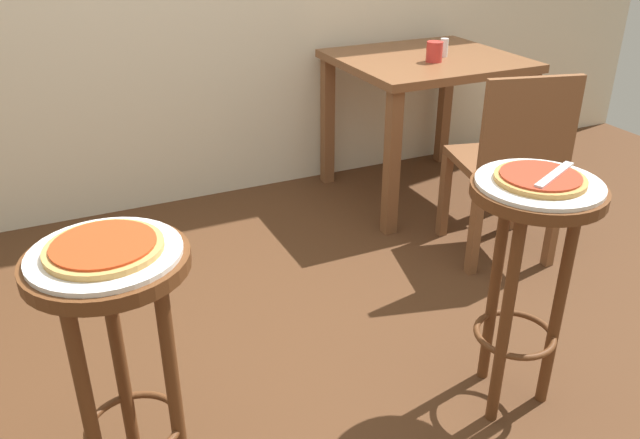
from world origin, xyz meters
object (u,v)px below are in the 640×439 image
object	(u,v)px
stool_middle	(118,331)
dining_table	(425,80)
serving_plate_foreground	(539,184)
pizza_foreground	(540,178)
pizza_server_knife	(555,174)
condiment_shaker	(444,48)
pizza_middle	(104,247)
stool_foreground	(528,250)
serving_plate_middle	(105,253)
wooden_chair	(511,160)
cup_near_edge	(434,52)

from	to	relation	value
stool_middle	dining_table	distance (m)	2.27
serving_plate_foreground	dining_table	xyz separation A→B (m)	(0.63, 1.51, -0.14)
pizza_foreground	pizza_server_knife	bearing A→B (deg)	-33.69
stool_middle	dining_table	xyz separation A→B (m)	(1.78, 1.41, 0.07)
condiment_shaker	pizza_middle	bearing A→B (deg)	-143.43
stool_foreground	condiment_shaker	xyz separation A→B (m)	(0.71, 1.48, 0.24)
dining_table	serving_plate_middle	bearing A→B (deg)	-141.60
condiment_shaker	stool_foreground	bearing A→B (deg)	-115.52
pizza_middle	wooden_chair	bearing A→B (deg)	20.67
pizza_middle	dining_table	size ratio (longest dim) A/B	0.30
pizza_foreground	serving_plate_middle	world-z (taller)	pizza_foreground
pizza_server_knife	pizza_middle	bearing A→B (deg)	148.55
stool_middle	condiment_shaker	distance (m)	2.32
stool_foreground	serving_plate_middle	distance (m)	1.17
serving_plate_foreground	pizza_middle	bearing A→B (deg)	174.77
serving_plate_foreground	wooden_chair	bearing A→B (deg)	52.60
stool_foreground	dining_table	world-z (taller)	stool_foreground
serving_plate_middle	stool_middle	bearing A→B (deg)	0.00
stool_middle	wooden_chair	xyz separation A→B (m)	(1.72, 0.65, -0.08)
dining_table	pizza_foreground	bearing A→B (deg)	-112.68
stool_foreground	cup_near_edge	distance (m)	1.55
cup_near_edge	wooden_chair	bearing A→B (deg)	-91.95
dining_table	pizza_server_knife	bearing A→B (deg)	-111.45
pizza_server_knife	stool_foreground	bearing A→B (deg)	120.93
stool_middle	stool_foreground	bearing A→B (deg)	-5.23
pizza_foreground	pizza_server_knife	world-z (taller)	pizza_server_knife
serving_plate_foreground	stool_foreground	bearing A→B (deg)	180.00
stool_middle	cup_near_edge	distance (m)	2.19
stool_foreground	stool_middle	distance (m)	1.15
dining_table	pizza_server_knife	world-z (taller)	pizza_server_knife
serving_plate_foreground	pizza_foreground	size ratio (longest dim) A/B	1.40
stool_foreground	wooden_chair	world-z (taller)	wooden_chair
serving_plate_middle	dining_table	bearing A→B (deg)	38.40
serving_plate_foreground	dining_table	bearing A→B (deg)	67.32
stool_foreground	pizza_middle	bearing A→B (deg)	174.77
pizza_middle	condiment_shaker	xyz separation A→B (m)	(1.85, 1.37, 0.01)
pizza_middle	cup_near_edge	size ratio (longest dim) A/B	2.71
stool_middle	pizza_middle	size ratio (longest dim) A/B	2.88
wooden_chair	pizza_middle	bearing A→B (deg)	-159.33
pizza_middle	serving_plate_foreground	bearing A→B (deg)	-5.23
condiment_shaker	pizza_server_knife	size ratio (longest dim) A/B	0.41
pizza_middle	dining_table	distance (m)	2.27
stool_foreground	pizza_middle	distance (m)	1.17
pizza_server_knife	wooden_chair	bearing A→B (deg)	29.39
cup_near_edge	serving_plate_middle	bearing A→B (deg)	-143.28
cup_near_edge	pizza_middle	bearing A→B (deg)	-143.28
stool_middle	dining_table	world-z (taller)	stool_middle
stool_middle	dining_table	size ratio (longest dim) A/B	0.86
condiment_shaker	pizza_server_knife	distance (m)	1.64
wooden_chair	pizza_server_knife	size ratio (longest dim) A/B	3.86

